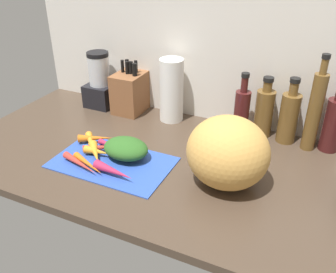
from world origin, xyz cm
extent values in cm
cube|color=#47382B|center=(0.00, 0.00, -1.50)|extent=(170.00, 80.00, 3.00)
cube|color=silver|center=(0.00, 38.50, 30.00)|extent=(170.00, 3.00, 60.00)
cube|color=#2D51B7|center=(-20.36, -11.61, 0.40)|extent=(42.29, 25.89, 0.80)
cone|color=orange|center=(-25.78, -18.27, 2.01)|extent=(16.08, 8.30, 2.41)
cone|color=orange|center=(-19.84, -3.78, 2.29)|extent=(12.12, 3.29, 2.98)
cone|color=orange|center=(-27.19, -10.55, 2.39)|extent=(10.52, 4.17, 3.17)
cone|color=orange|center=(-33.76, -2.67, 2.40)|extent=(13.01, 8.86, 3.19)
cone|color=#B2264C|center=(-22.69, -4.55, 1.88)|extent=(17.65, 4.98, 2.16)
cone|color=red|center=(-28.37, -19.41, 2.08)|extent=(17.47, 7.65, 2.56)
cone|color=orange|center=(-27.36, -11.76, 2.54)|extent=(11.40, 11.85, 3.48)
cone|color=#B2264C|center=(-15.00, -18.96, 2.57)|extent=(15.83, 5.64, 3.53)
cone|color=red|center=(-26.66, -6.29, 2.08)|extent=(15.32, 11.10, 2.56)
cone|color=orange|center=(-33.58, -5.94, 2.25)|extent=(11.02, 11.71, 2.89)
ellipsoid|color=#2D6023|center=(-17.25, -7.03, 4.35)|extent=(16.78, 12.91, 7.10)
ellipsoid|color=gold|center=(19.82, -6.17, 11.85)|extent=(26.44, 24.63, 23.69)
cube|color=brown|center=(-36.54, 30.10, 8.95)|extent=(12.37, 16.83, 17.89)
cylinder|color=black|center=(-40.15, 30.26, 20.64)|extent=(1.41, 1.41, 5.50)
cylinder|color=black|center=(-38.71, 31.82, 20.64)|extent=(1.76, 1.76, 5.50)
cylinder|color=black|center=(-37.27, 29.32, 20.64)|extent=(1.56, 1.56, 5.50)
cylinder|color=black|center=(-35.82, 30.10, 20.64)|extent=(1.99, 1.99, 5.50)
cylinder|color=black|center=(-34.38, 32.15, 20.64)|extent=(1.52, 1.52, 5.50)
cylinder|color=black|center=(-32.94, 28.42, 20.64)|extent=(2.15, 2.15, 5.50)
cube|color=black|center=(-52.21, 29.14, 5.24)|extent=(12.89, 12.89, 10.49)
cylinder|color=silver|center=(-52.21, 29.14, 17.22)|extent=(9.67, 9.67, 13.46)
cylinder|color=black|center=(-52.21, 29.14, 24.84)|extent=(9.86, 9.86, 1.80)
cylinder|color=white|center=(-15.94, 29.50, 13.60)|extent=(10.14, 10.14, 27.20)
cylinder|color=#471919|center=(15.08, 28.62, 9.30)|extent=(6.07, 6.07, 18.61)
cylinder|color=#471919|center=(15.08, 28.62, 21.60)|extent=(2.72, 2.72, 5.98)
cylinder|color=black|center=(15.08, 28.62, 25.39)|extent=(3.13, 3.13, 1.60)
cylinder|color=brown|center=(23.21, 32.16, 9.46)|extent=(7.37, 7.37, 18.91)
cylinder|color=brown|center=(23.21, 32.16, 20.96)|extent=(3.52, 3.52, 4.09)
cylinder|color=black|center=(23.21, 32.16, 23.81)|extent=(4.05, 4.05, 1.60)
cylinder|color=brown|center=(32.86, 31.07, 9.77)|extent=(7.34, 7.34, 19.54)
cylinder|color=brown|center=(32.86, 31.07, 22.03)|extent=(3.34, 3.34, 5.00)
cylinder|color=black|center=(32.86, 31.07, 25.33)|extent=(3.84, 3.84, 1.60)
cylinder|color=brown|center=(41.52, 28.87, 14.80)|extent=(5.15, 5.15, 29.61)
cylinder|color=brown|center=(41.52, 28.87, 32.36)|extent=(2.50, 2.50, 5.50)
cylinder|color=black|center=(41.52, 28.87, 35.91)|extent=(2.88, 2.88, 1.60)
cylinder|color=#471919|center=(48.70, 31.31, 10.09)|extent=(7.25, 7.25, 20.18)
camera|label=1|loc=(44.04, -102.37, 72.13)|focal=39.01mm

